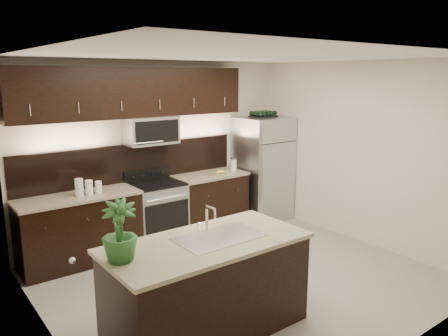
% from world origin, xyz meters
% --- Properties ---
extents(ground, '(4.50, 4.50, 0.00)m').
position_xyz_m(ground, '(0.00, 0.00, 0.00)').
color(ground, gray).
rests_on(ground, ground).
extents(room_walls, '(4.52, 4.02, 2.71)m').
position_xyz_m(room_walls, '(-0.11, -0.04, 1.70)').
color(room_walls, beige).
rests_on(room_walls, ground).
extents(counter_run, '(3.51, 0.65, 0.94)m').
position_xyz_m(counter_run, '(-0.46, 1.69, 0.47)').
color(counter_run, black).
rests_on(counter_run, ground).
extents(upper_fixtures, '(3.49, 0.40, 1.66)m').
position_xyz_m(upper_fixtures, '(-0.43, 1.84, 2.14)').
color(upper_fixtures, black).
rests_on(upper_fixtures, counter_run).
extents(island, '(1.96, 0.96, 0.94)m').
position_xyz_m(island, '(-0.99, -0.66, 0.47)').
color(island, black).
rests_on(island, ground).
extents(sink_faucet, '(0.84, 0.50, 0.28)m').
position_xyz_m(sink_faucet, '(-0.84, -0.65, 0.96)').
color(sink_faucet, silver).
rests_on(sink_faucet, island).
extents(refrigerator, '(0.86, 0.78, 1.79)m').
position_xyz_m(refrigerator, '(1.80, 1.63, 0.89)').
color(refrigerator, '#B2B2B7').
rests_on(refrigerator, ground).
extents(wine_rack, '(0.44, 0.27, 0.10)m').
position_xyz_m(wine_rack, '(1.80, 1.63, 1.84)').
color(wine_rack, black).
rests_on(wine_rack, refrigerator).
extents(plant, '(0.38, 0.38, 0.53)m').
position_xyz_m(plant, '(-1.83, -0.60, 1.20)').
color(plant, '#1F4C1E').
rests_on(plant, island).
extents(canisters, '(0.35, 0.12, 0.23)m').
position_xyz_m(canisters, '(-1.31, 1.63, 1.04)').
color(canisters, silver).
rests_on(canisters, counter_run).
extents(french_press, '(0.10, 0.10, 0.29)m').
position_xyz_m(french_press, '(1.17, 1.64, 1.05)').
color(french_press, silver).
rests_on(french_press, counter_run).
extents(bananas, '(0.15, 0.12, 0.05)m').
position_xyz_m(bananas, '(0.82, 1.61, 0.96)').
color(bananas, yellow).
rests_on(bananas, counter_run).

